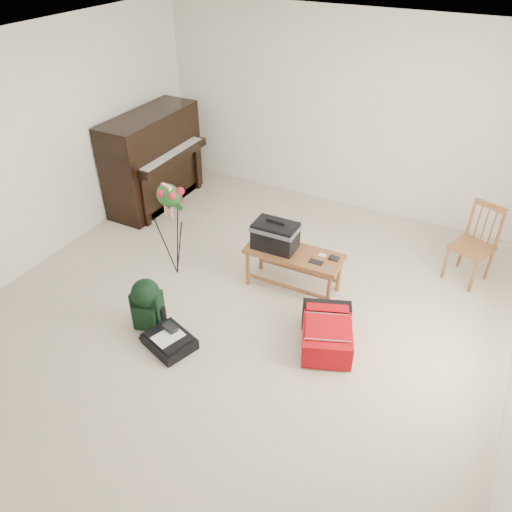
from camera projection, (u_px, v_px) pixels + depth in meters
The scene contains 11 objects.
floor at pixel (238, 316), 5.05m from camera, with size 5.00×5.50×0.01m, color #C3B39D.
ceiling at pixel (231, 58), 3.62m from camera, with size 5.00×5.50×0.01m, color white.
wall_back at pixel (342, 114), 6.33m from camera, with size 5.00×0.04×2.50m, color white.
wall_left at pixel (30, 154), 5.29m from camera, with size 0.04×5.50×2.50m, color white.
piano at pixel (154, 161), 6.70m from camera, with size 0.71×1.50×1.25m.
bench at pixel (281, 241), 5.18m from camera, with size 1.03×0.43×0.79m.
dining_chair at pixel (473, 245), 5.35m from camera, with size 0.50×0.50×0.88m.
red_suitcase at pixel (328, 330), 4.67m from camera, with size 0.66×0.80×0.29m.
black_duffel at pixel (169, 340), 4.67m from camera, with size 0.54×0.48×0.19m.
green_backpack at pixel (147, 302), 4.75m from camera, with size 0.31×0.29×0.56m.
flower_stand at pixel (173, 231), 5.33m from camera, with size 0.45×0.45×1.14m.
Camera 1 is at (1.92, -3.28, 3.39)m, focal length 35.00 mm.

